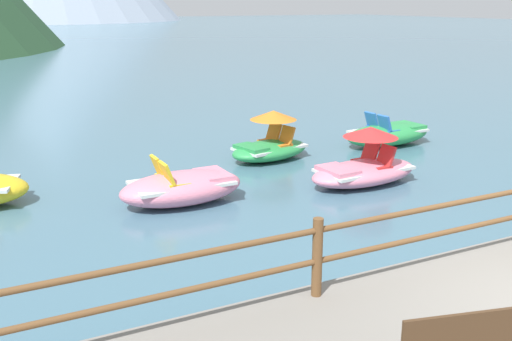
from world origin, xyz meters
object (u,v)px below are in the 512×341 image
(pedal_boat_1, at_px, (388,134))
(pedal_boat_2, at_px, (270,144))
(pedal_boat_0, at_px, (182,187))
(pedal_boat_5, at_px, (364,166))

(pedal_boat_1, height_order, pedal_boat_2, pedal_boat_2)
(pedal_boat_0, bearing_deg, pedal_boat_2, 35.23)
(pedal_boat_1, xyz_separation_m, pedal_boat_2, (-3.52, 0.08, 0.09))
(pedal_boat_0, bearing_deg, pedal_boat_1, 17.39)
(pedal_boat_2, bearing_deg, pedal_boat_1, -1.27)
(pedal_boat_0, relative_size, pedal_boat_1, 0.89)
(pedal_boat_1, distance_m, pedal_boat_5, 3.74)
(pedal_boat_1, height_order, pedal_boat_5, pedal_boat_5)
(pedal_boat_1, relative_size, pedal_boat_5, 1.02)
(pedal_boat_0, distance_m, pedal_boat_5, 3.85)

